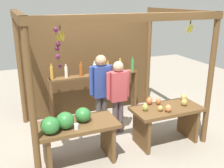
# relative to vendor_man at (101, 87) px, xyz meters

# --- Properties ---
(ground_plane) EXTENTS (12.00, 12.00, 0.00)m
(ground_plane) POSITION_rel_vendor_man_xyz_m (0.10, -0.10, -0.95)
(ground_plane) COLOR gray
(ground_plane) RESTS_ON ground
(market_stall) EXTENTS (3.19, 2.28, 2.41)m
(market_stall) POSITION_rel_vendor_man_xyz_m (0.10, 0.41, 0.46)
(market_stall) COLOR brown
(market_stall) RESTS_ON ground
(fruit_counter_left) EXTENTS (1.29, 0.67, 0.97)m
(fruit_counter_left) POSITION_rel_vendor_man_xyz_m (-0.82, -0.94, -0.32)
(fruit_counter_left) COLOR brown
(fruit_counter_left) RESTS_ON ground
(fruit_counter_right) EXTENTS (1.29, 0.65, 0.86)m
(fruit_counter_right) POSITION_rel_vendor_man_xyz_m (0.95, -0.90, -0.41)
(fruit_counter_right) COLOR brown
(fruit_counter_right) RESTS_ON ground
(bottle_shelf_unit) EXTENTS (2.05, 0.22, 1.33)m
(bottle_shelf_unit) POSITION_rel_vendor_man_xyz_m (0.11, 0.72, -0.15)
(bottle_shelf_unit) COLOR brown
(bottle_shelf_unit) RESTS_ON ground
(vendor_man) EXTENTS (0.48, 0.21, 1.59)m
(vendor_man) POSITION_rel_vendor_man_xyz_m (0.00, 0.00, 0.00)
(vendor_man) COLOR #4E4643
(vendor_man) RESTS_ON ground
(vendor_woman) EXTENTS (0.48, 0.20, 1.49)m
(vendor_woman) POSITION_rel_vendor_man_xyz_m (0.27, -0.22, -0.07)
(vendor_woman) COLOR #58474A
(vendor_woman) RESTS_ON ground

